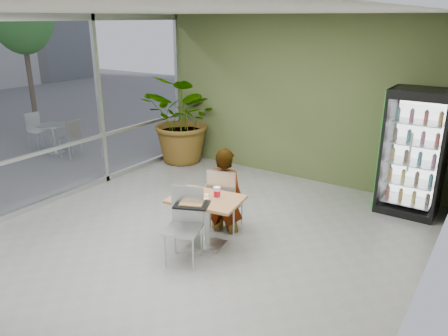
{
  "coord_description": "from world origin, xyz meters",
  "views": [
    {
      "loc": [
        3.56,
        -4.4,
        3.14
      ],
      "look_at": [
        0.14,
        0.73,
        1.0
      ],
      "focal_mm": 35.0,
      "sensor_mm": 36.0,
      "label": 1
    }
  ],
  "objects_px": {
    "seated_woman": "(225,199)",
    "cafeteria_tray": "(192,205)",
    "dining_table": "(206,212)",
    "potted_plant": "(185,119)",
    "chair_far": "(224,195)",
    "chair_near": "(185,218)",
    "beverage_fridge": "(414,153)",
    "soda_cup": "(217,193)"
  },
  "relations": [
    {
      "from": "beverage_fridge",
      "to": "soda_cup",
      "type": "bearing_deg",
      "value": -124.98
    },
    {
      "from": "soda_cup",
      "to": "beverage_fridge",
      "type": "distance_m",
      "value": 3.44
    },
    {
      "from": "dining_table",
      "to": "potted_plant",
      "type": "bearing_deg",
      "value": 132.71
    },
    {
      "from": "potted_plant",
      "to": "chair_far",
      "type": "bearing_deg",
      "value": -42.13
    },
    {
      "from": "chair_near",
      "to": "potted_plant",
      "type": "distance_m",
      "value": 4.26
    },
    {
      "from": "cafeteria_tray",
      "to": "potted_plant",
      "type": "xyz_separation_m",
      "value": [
        -2.67,
        3.22,
        0.23
      ]
    },
    {
      "from": "chair_near",
      "to": "soda_cup",
      "type": "relative_size",
      "value": 5.93
    },
    {
      "from": "soda_cup",
      "to": "cafeteria_tray",
      "type": "height_order",
      "value": "soda_cup"
    },
    {
      "from": "cafeteria_tray",
      "to": "potted_plant",
      "type": "relative_size",
      "value": 0.23
    },
    {
      "from": "seated_woman",
      "to": "cafeteria_tray",
      "type": "relative_size",
      "value": 3.58
    },
    {
      "from": "dining_table",
      "to": "cafeteria_tray",
      "type": "bearing_deg",
      "value": -91.91
    },
    {
      "from": "chair_near",
      "to": "seated_woman",
      "type": "xyz_separation_m",
      "value": [
        -0.04,
        1.01,
        -0.09
      ]
    },
    {
      "from": "cafeteria_tray",
      "to": "beverage_fridge",
      "type": "bearing_deg",
      "value": 56.01
    },
    {
      "from": "dining_table",
      "to": "cafeteria_tray",
      "type": "height_order",
      "value": "cafeteria_tray"
    },
    {
      "from": "chair_far",
      "to": "chair_near",
      "type": "relative_size",
      "value": 1.0
    },
    {
      "from": "chair_far",
      "to": "cafeteria_tray",
      "type": "xyz_separation_m",
      "value": [
        0.05,
        -0.85,
        0.17
      ]
    },
    {
      "from": "chair_near",
      "to": "seated_woman",
      "type": "distance_m",
      "value": 1.01
    },
    {
      "from": "dining_table",
      "to": "chair_near",
      "type": "xyz_separation_m",
      "value": [
        -0.04,
        -0.42,
        0.06
      ]
    },
    {
      "from": "seated_woman",
      "to": "cafeteria_tray",
      "type": "height_order",
      "value": "seated_woman"
    },
    {
      "from": "dining_table",
      "to": "potted_plant",
      "type": "relative_size",
      "value": 0.54
    },
    {
      "from": "chair_far",
      "to": "beverage_fridge",
      "type": "bearing_deg",
      "value": -145.43
    },
    {
      "from": "soda_cup",
      "to": "seated_woman",
      "type": "bearing_deg",
      "value": 112.92
    },
    {
      "from": "seated_woman",
      "to": "potted_plant",
      "type": "relative_size",
      "value": 0.81
    },
    {
      "from": "dining_table",
      "to": "chair_near",
      "type": "height_order",
      "value": "chair_near"
    },
    {
      "from": "dining_table",
      "to": "soda_cup",
      "type": "bearing_deg",
      "value": 24.45
    },
    {
      "from": "chair_near",
      "to": "seated_woman",
      "type": "relative_size",
      "value": 0.63
    },
    {
      "from": "dining_table",
      "to": "potted_plant",
      "type": "distance_m",
      "value": 3.97
    },
    {
      "from": "chair_far",
      "to": "chair_near",
      "type": "distance_m",
      "value": 0.96
    },
    {
      "from": "potted_plant",
      "to": "seated_woman",
      "type": "bearing_deg",
      "value": -41.71
    },
    {
      "from": "soda_cup",
      "to": "beverage_fridge",
      "type": "height_order",
      "value": "beverage_fridge"
    },
    {
      "from": "dining_table",
      "to": "potted_plant",
      "type": "xyz_separation_m",
      "value": [
        -2.68,
        2.9,
        0.46
      ]
    },
    {
      "from": "dining_table",
      "to": "soda_cup",
      "type": "xyz_separation_m",
      "value": [
        0.14,
        0.06,
        0.3
      ]
    },
    {
      "from": "chair_far",
      "to": "potted_plant",
      "type": "xyz_separation_m",
      "value": [
        -2.62,
        2.37,
        0.4
      ]
    },
    {
      "from": "chair_near",
      "to": "potted_plant",
      "type": "relative_size",
      "value": 0.51
    },
    {
      "from": "dining_table",
      "to": "chair_far",
      "type": "xyz_separation_m",
      "value": [
        -0.06,
        0.53,
        0.06
      ]
    },
    {
      "from": "beverage_fridge",
      "to": "chair_far",
      "type": "bearing_deg",
      "value": -132.76
    },
    {
      "from": "chair_near",
      "to": "potted_plant",
      "type": "height_order",
      "value": "potted_plant"
    },
    {
      "from": "soda_cup",
      "to": "beverage_fridge",
      "type": "xyz_separation_m",
      "value": [
        1.99,
        2.8,
        0.21
      ]
    },
    {
      "from": "soda_cup",
      "to": "cafeteria_tray",
      "type": "bearing_deg",
      "value": -111.65
    },
    {
      "from": "chair_near",
      "to": "chair_far",
      "type": "bearing_deg",
      "value": 71.17
    },
    {
      "from": "cafeteria_tray",
      "to": "soda_cup",
      "type": "bearing_deg",
      "value": 68.35
    },
    {
      "from": "chair_near",
      "to": "beverage_fridge",
      "type": "bearing_deg",
      "value": 36.59
    }
  ]
}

